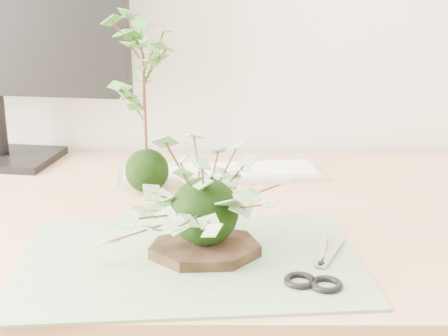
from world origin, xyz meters
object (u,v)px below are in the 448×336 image
(desk, at_px, (186,259))
(keyboard, at_px, (220,173))
(ivy_kokedama, at_px, (204,181))
(maple_kokedama, at_px, (143,64))

(desk, xyz_separation_m, keyboard, (0.05, 0.18, 0.09))
(ivy_kokedama, relative_size, keyboard, 0.78)
(ivy_kokedama, xyz_separation_m, keyboard, (0.02, 0.35, -0.10))
(ivy_kokedama, bearing_deg, keyboard, 87.22)
(keyboard, bearing_deg, ivy_kokedama, -99.83)
(desk, height_order, keyboard, keyboard)
(maple_kokedama, bearing_deg, keyboard, 33.82)
(desk, relative_size, maple_kokedama, 4.97)
(maple_kokedama, height_order, keyboard, maple_kokedama)
(desk, bearing_deg, ivy_kokedama, -77.82)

